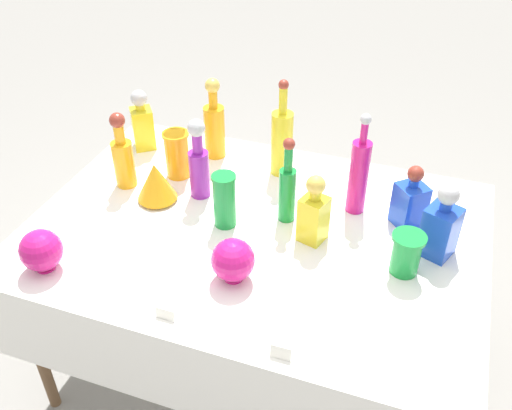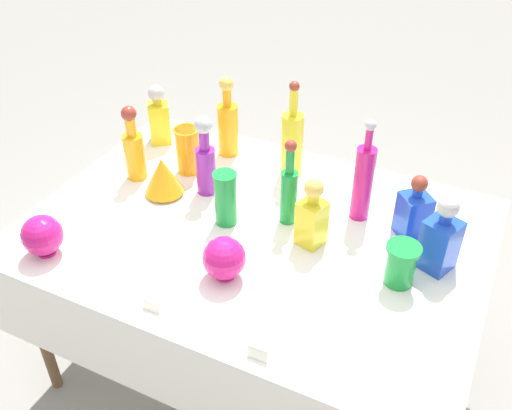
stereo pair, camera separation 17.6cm
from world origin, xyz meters
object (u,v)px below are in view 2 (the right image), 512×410
(square_decanter_2, at_px, (441,239))
(slender_vase_1, at_px, (188,149))
(tall_bottle_4, at_px, (228,124))
(tall_bottle_0, at_px, (363,180))
(round_bowl_1, at_px, (224,258))
(round_bowl_0, at_px, (42,235))
(slender_vase_0, at_px, (225,197))
(fluted_vase_0, at_px, (163,176))
(square_decanter_1, at_px, (414,212))
(slender_vase_2, at_px, (401,263))
(tall_bottle_5, at_px, (205,160))
(tall_bottle_2, at_px, (289,190))
(tall_bottle_3, at_px, (134,149))
(square_decanter_3, at_px, (159,117))
(square_decanter_0, at_px, (312,216))
(tall_bottle_1, at_px, (292,142))

(square_decanter_2, relative_size, slender_vase_1, 1.42)
(tall_bottle_4, distance_m, slender_vase_1, 0.22)
(tall_bottle_0, bearing_deg, round_bowl_1, -120.45)
(slender_vase_1, relative_size, round_bowl_0, 1.32)
(slender_vase_0, bearing_deg, fluted_vase_0, 170.33)
(fluted_vase_0, relative_size, round_bowl_0, 1.08)
(square_decanter_1, xyz_separation_m, slender_vase_1, (-0.92, 0.01, 0.01))
(slender_vase_1, relative_size, slender_vase_2, 1.33)
(tall_bottle_5, bearing_deg, tall_bottle_4, 101.64)
(square_decanter_2, bearing_deg, tall_bottle_0, 153.70)
(square_decanter_2, xyz_separation_m, fluted_vase_0, (-1.03, -0.04, -0.03))
(tall_bottle_2, bearing_deg, square_decanter_2, -1.45)
(tall_bottle_3, bearing_deg, tall_bottle_4, 52.86)
(round_bowl_1, bearing_deg, fluted_vase_0, 144.63)
(tall_bottle_3, relative_size, slender_vase_2, 2.14)
(slender_vase_0, distance_m, round_bowl_0, 0.63)
(tall_bottle_4, bearing_deg, square_decanter_1, -14.04)
(tall_bottle_3, distance_m, slender_vase_1, 0.21)
(tall_bottle_3, bearing_deg, tall_bottle_5, 6.05)
(square_decanter_2, relative_size, square_decanter_3, 1.03)
(square_decanter_3, bearing_deg, tall_bottle_4, 7.51)
(square_decanter_2, bearing_deg, square_decanter_1, 131.07)
(slender_vase_1, height_order, fluted_vase_0, slender_vase_1)
(square_decanter_0, bearing_deg, tall_bottle_2, 145.90)
(square_decanter_0, xyz_separation_m, square_decanter_2, (0.42, 0.07, 0.00))
(slender_vase_2, bearing_deg, slender_vase_0, 176.74)
(square_decanter_1, height_order, slender_vase_2, square_decanter_1)
(round_bowl_0, bearing_deg, square_decanter_1, 30.44)
(slender_vase_0, bearing_deg, slender_vase_2, -3.26)
(tall_bottle_5, bearing_deg, square_decanter_3, 146.52)
(tall_bottle_0, xyz_separation_m, square_decanter_1, (0.19, -0.02, -0.06))
(tall_bottle_3, bearing_deg, tall_bottle_2, -0.12)
(square_decanter_1, height_order, fluted_vase_0, square_decanter_1)
(tall_bottle_1, relative_size, square_decanter_1, 1.66)
(tall_bottle_1, xyz_separation_m, slender_vase_1, (-0.39, -0.16, -0.05))
(slender_vase_2, distance_m, round_bowl_1, 0.56)
(tall_bottle_4, height_order, slender_vase_2, tall_bottle_4)
(tall_bottle_4, xyz_separation_m, slender_vase_1, (-0.08, -0.20, -0.04))
(slender_vase_1, bearing_deg, round_bowl_1, -48.67)
(tall_bottle_0, distance_m, tall_bottle_1, 0.37)
(tall_bottle_1, height_order, tall_bottle_2, tall_bottle_1)
(tall_bottle_4, distance_m, square_decanter_1, 0.87)
(tall_bottle_0, height_order, tall_bottle_5, tall_bottle_0)
(tall_bottle_2, relative_size, tall_bottle_4, 0.95)
(round_bowl_0, bearing_deg, round_bowl_1, 15.17)
(square_decanter_1, xyz_separation_m, slender_vase_0, (-0.62, -0.22, 0.01))
(tall_bottle_1, bearing_deg, tall_bottle_5, -133.35)
(tall_bottle_3, bearing_deg, fluted_vase_0, -18.33)
(tall_bottle_5, relative_size, round_bowl_1, 2.19)
(round_bowl_1, bearing_deg, square_decanter_0, 56.14)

